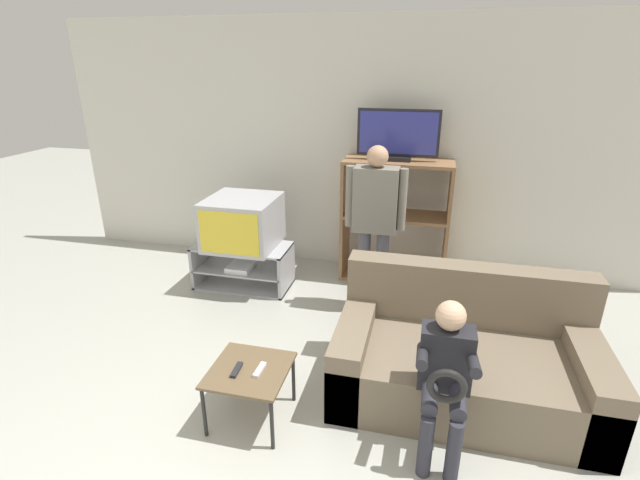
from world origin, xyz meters
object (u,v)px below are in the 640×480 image
(tv_stand, at_px, (243,266))
(television_main, at_px, (243,222))
(media_shelf, at_px, (395,220))
(remote_control_white, at_px, (260,370))
(person_standing_adult, at_px, (375,214))
(television_flat, at_px, (398,136))
(person_seated_child, at_px, (446,370))
(snack_table, at_px, (250,374))
(couch, at_px, (463,359))
(remote_control_black, at_px, (237,370))

(tv_stand, distance_m, television_main, 0.47)
(media_shelf, bearing_deg, remote_control_white, -104.68)
(remote_control_white, distance_m, person_standing_adult, 1.79)
(television_main, xyz_separation_m, television_flat, (1.42, 0.54, 0.81))
(television_flat, bearing_deg, person_seated_child, -77.33)
(television_main, xyz_separation_m, person_seated_child, (1.94, -1.75, -0.13))
(television_main, bearing_deg, tv_stand, -130.67)
(tv_stand, bearing_deg, television_flat, 21.39)
(media_shelf, relative_size, snack_table, 2.60)
(television_main, distance_m, couch, 2.44)
(tv_stand, bearing_deg, couch, -29.27)
(television_main, bearing_deg, snack_table, -66.80)
(television_main, relative_size, remote_control_white, 4.70)
(remote_control_black, height_order, remote_control_white, same)
(tv_stand, distance_m, couch, 2.41)
(television_main, height_order, television_flat, television_flat)
(couch, height_order, person_seated_child, person_seated_child)
(person_standing_adult, xyz_separation_m, person_seated_child, (0.62, -1.61, -0.36))
(media_shelf, relative_size, remote_control_black, 8.75)
(remote_control_white, xyz_separation_m, couch, (1.25, 0.58, -0.11))
(remote_control_white, relative_size, couch, 0.08)
(media_shelf, distance_m, snack_table, 2.43)
(remote_control_black, relative_size, person_standing_adult, 0.10)
(television_main, height_order, snack_table, television_main)
(media_shelf, height_order, snack_table, media_shelf)
(snack_table, height_order, remote_control_white, remote_control_white)
(person_seated_child, bearing_deg, media_shelf, 102.23)
(television_main, relative_size, media_shelf, 0.54)
(television_flat, xyz_separation_m, person_standing_adult, (-0.11, -0.68, -0.58))
(tv_stand, bearing_deg, snack_table, -66.06)
(media_shelf, relative_size, remote_control_white, 8.75)
(couch, xyz_separation_m, person_seated_child, (-0.15, -0.55, 0.28))
(remote_control_white, xyz_separation_m, person_standing_adult, (0.48, 1.64, 0.53))
(snack_table, xyz_separation_m, remote_control_black, (-0.07, -0.04, 0.05))
(snack_table, xyz_separation_m, couch, (1.32, 0.58, -0.06))
(remote_control_black, bearing_deg, tv_stand, 108.24)
(remote_control_black, bearing_deg, person_seated_child, -0.07)
(tv_stand, height_order, remote_control_white, tv_stand)
(remote_control_black, height_order, person_standing_adult, person_standing_adult)
(person_standing_adult, distance_m, person_seated_child, 1.76)
(media_shelf, distance_m, television_flat, 0.85)
(media_shelf, distance_m, person_seated_child, 2.34)
(television_flat, height_order, person_standing_adult, television_flat)
(snack_table, distance_m, person_standing_adult, 1.82)
(television_main, bearing_deg, television_flat, 20.91)
(media_shelf, height_order, remote_control_black, media_shelf)
(tv_stand, height_order, television_main, television_main)
(remote_control_black, bearing_deg, snack_table, 27.00)
(couch, relative_size, person_seated_child, 1.81)
(television_flat, bearing_deg, remote_control_black, -107.11)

